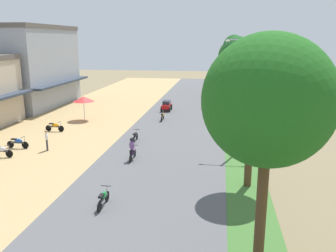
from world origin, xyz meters
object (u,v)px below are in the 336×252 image
Objects in this scene: median_tree_second at (253,82)px; streetlamp_far at (232,62)px; parked_motorbike_fourth at (18,142)px; motorbike_ahead_fourth at (135,136)px; streetlamp_mid at (234,69)px; parked_motorbike_fifth at (55,126)px; vendor_umbrella at (84,99)px; motorbike_ahead_second at (103,197)px; pedestrian_on_shoulder at (47,139)px; median_tree_nearest at (268,102)px; median_tree_third at (237,57)px; utility_pole_near at (264,79)px; parked_motorbike_third at (1,150)px; streetlamp_near at (245,87)px; car_sedan_red at (167,105)px; utility_pole_far at (257,82)px; median_tree_fourth at (234,50)px; median_tree_fifth at (234,57)px; motorbike_ahead_third at (132,149)px; motorbike_ahead_fifth at (163,116)px.

median_tree_second is 0.98× the size of streetlamp_far.
motorbike_ahead_fourth reaches higher than parked_motorbike_fourth.
streetlamp_mid is (0.06, 30.16, -1.67)m from median_tree_second.
vendor_umbrella is at bearing 79.58° from parked_motorbike_fifth.
median_tree_second is 4.39× the size of motorbike_ahead_second.
median_tree_nearest is at bearing -41.20° from pedestrian_on_shoulder.
motorbike_ahead_second is at bearing -108.06° from median_tree_third.
motorbike_ahead_second is (-10.32, -23.65, -3.67)m from utility_pole_near.
parked_motorbike_fourth is at bearing -95.20° from parked_motorbike_fifth.
utility_pole_near is (2.87, 19.77, -1.90)m from median_tree_second.
streetlamp_near is (17.37, 4.53, 4.34)m from parked_motorbike_third.
streetlamp_mid is 12.39m from car_sedan_red.
pedestrian_on_shoulder is at bearing -146.94° from utility_pole_far.
parked_motorbike_fourth is at bearing 138.38° from motorbike_ahead_second.
median_tree_fourth reaches higher than median_tree_nearest.
median_tree_third is at bearing 11.84° from vendor_umbrella.
streetlamp_mid is at bearing 68.52° from motorbike_ahead_fourth.
pedestrian_on_shoulder is at bearing -5.06° from parked_motorbike_fourth.
median_tree_nearest is 0.99× the size of median_tree_third.
median_tree_fifth is at bearing 89.67° from median_tree_nearest.
parked_motorbike_fourth is 0.22× the size of streetlamp_far.
motorbike_ahead_second is at bearing -101.51° from median_tree_fifth.
median_tree_fourth reaches higher than median_tree_fifth.
motorbike_ahead_third is at bearing -106.24° from streetlamp_mid.
utility_pole_near is (2.81, 12.53, -0.65)m from streetlamp_near.
streetlamp_near reaches higher than parked_motorbike_third.
motorbike_ahead_fourth is at bearing -109.23° from median_tree_fifth.
utility_pole_near is 4.51× the size of motorbike_ahead_fifth.
median_tree_fourth reaches higher than motorbike_ahead_second.
motorbike_ahead_fifth is (-9.44, 0.74, -3.79)m from utility_pole_far.
streetlamp_far is at bearing 90.00° from streetlamp_near.
parked_motorbike_third is 0.22× the size of streetlamp_far.
streetlamp_near reaches higher than motorbike_ahead_second.
parked_motorbike_fourth is at bearing -97.73° from vendor_umbrella.
vendor_umbrella is 31.63m from streetlamp_far.
parked_motorbike_fifth is at bearing 132.12° from median_tree_nearest.
streetlamp_near is at bearing -88.99° from median_tree_fourth.
median_tree_fifth is at bearing 62.34° from pedestrian_on_shoulder.
streetlamp_mid is at bearing 90.00° from streetlamp_near.
vendor_umbrella is 10.80m from pedestrian_on_shoulder.
motorbike_ahead_third is at bearing -10.24° from pedestrian_on_shoulder.
parked_motorbike_third is 7.61m from parked_motorbike_fifth.
streetlamp_mid is at bearing 59.80° from pedestrian_on_shoulder.
motorbike_ahead_fifth is (9.65, 11.29, 0.02)m from parked_motorbike_fourth.
utility_pole_far is (1.73, -17.51, -1.58)m from median_tree_fifth.
parked_motorbike_fifth is at bearing -127.88° from car_sedan_red.
parked_motorbike_fifth is 19.64m from median_tree_third.
streetlamp_near reaches higher than parked_motorbike_fifth.
motorbike_ahead_third is 4.74m from motorbike_ahead_fourth.
vendor_umbrella reaches higher than parked_motorbike_fourth.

